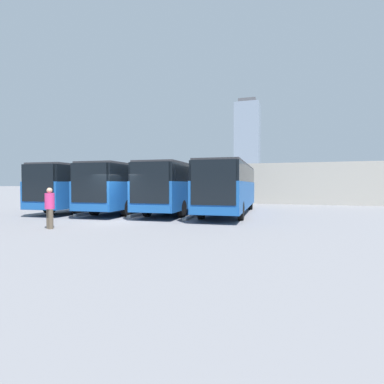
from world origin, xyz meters
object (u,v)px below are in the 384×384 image
bus_1 (182,186)px  bus_2 (136,186)px  pedestrian (50,207)px  bus_3 (95,186)px  bus_0 (230,186)px

bus_1 → bus_2: 3.50m
bus_2 → pedestrian: bearing=91.9°
bus_2 → bus_3: same height
bus_2 → bus_3: size_ratio=1.00×
bus_3 → bus_1: bearing=-179.7°
bus_0 → bus_3: bearing=-2.1°
bus_3 → pedestrian: 10.08m
bus_0 → bus_3: (10.48, -0.02, 0.00)m
bus_0 → bus_2: same height
bus_0 → pedestrian: bearing=53.2°
bus_1 → bus_3: size_ratio=1.00×
bus_0 → bus_3: same height
bus_3 → pedestrian: bearing=112.2°
bus_0 → bus_1: size_ratio=1.00×
bus_0 → pedestrian: size_ratio=6.57×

